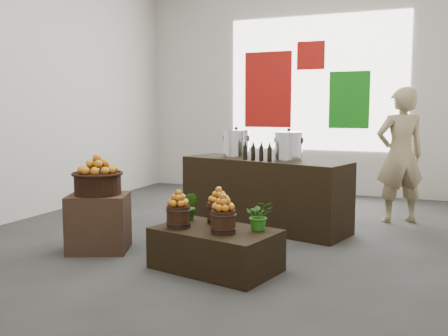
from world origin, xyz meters
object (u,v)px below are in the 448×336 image
at_px(wicker_basket, 98,184).
at_px(stock_pot_left, 236,144).
at_px(display_table, 216,249).
at_px(counter, 264,193).
at_px(stock_pot_center, 289,147).
at_px(shopper, 400,155).
at_px(crate, 99,223).

bearing_deg(wicker_basket, stock_pot_left, 63.77).
distance_m(display_table, counter, 1.84).
bearing_deg(stock_pot_center, stock_pot_left, 165.42).
bearing_deg(display_table, stock_pot_left, 118.11).
distance_m(display_table, stock_pot_center, 1.95).
height_order(wicker_basket, stock_pot_center, stock_pot_center).
bearing_deg(stock_pot_left, shopper, 23.65).
distance_m(crate, counter, 2.17).
xyz_separation_m(crate, counter, (1.33, 1.71, 0.14)).
bearing_deg(counter, crate, -113.37).
relative_size(display_table, shopper, 0.63).
bearing_deg(stock_pot_left, counter, -14.58).
xyz_separation_m(display_table, counter, (-0.10, 1.82, 0.25)).
height_order(wicker_basket, stock_pot_left, stock_pot_left).
height_order(crate, display_table, crate).
relative_size(wicker_basket, stock_pot_left, 1.46).
relative_size(wicker_basket, stock_pot_center, 1.46).
relative_size(display_table, counter, 0.52).
distance_m(wicker_basket, shopper, 3.99).
xyz_separation_m(stock_pot_center, shopper, (1.26, 1.09, -0.15)).
bearing_deg(counter, wicker_basket, -113.37).
bearing_deg(stock_pot_center, display_table, -97.97).
distance_m(stock_pot_center, shopper, 1.67).
height_order(counter, stock_pot_left, stock_pot_left).
height_order(crate, counter, counter).
xyz_separation_m(display_table, stock_pot_center, (0.24, 1.73, 0.87)).
bearing_deg(crate, wicker_basket, 0.00).
xyz_separation_m(counter, shopper, (1.59, 1.00, 0.47)).
distance_m(crate, shopper, 4.03).
distance_m(crate, stock_pot_center, 2.44).
xyz_separation_m(counter, stock_pot_center, (0.34, -0.09, 0.62)).
bearing_deg(stock_pot_center, shopper, 40.91).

